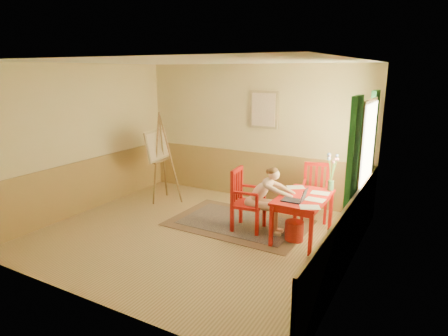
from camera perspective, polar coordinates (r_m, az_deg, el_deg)
The scene contains 14 objects.
room at distance 6.20m, azimuth -4.50°, elevation 2.32°, with size 5.04×4.54×2.84m.
wainscot at distance 7.08m, azimuth -0.80°, elevation -3.65°, with size 5.00×4.50×1.00m.
window at distance 6.36m, azimuth 19.88°, elevation 1.31°, with size 0.12×2.01×2.20m.
wall_portrait at distance 7.93m, azimuth 5.89°, elevation 8.55°, with size 0.60×0.05×0.76m.
rug at distance 7.03m, azimuth 2.21°, elevation -8.05°, with size 2.43×1.64×0.02m.
table at distance 6.35m, azimuth 11.61°, elevation -4.84°, with size 0.73×1.21×0.72m.
chair_left at distance 6.60m, azimuth 3.22°, elevation -4.69°, with size 0.54×0.52×1.07m.
chair_back at distance 7.29m, azimuth 13.28°, elevation -3.41°, with size 0.55×0.56×1.03m.
figure at distance 6.48m, azimuth 5.96°, elevation -4.22°, with size 0.87×0.41×1.15m.
laptop at distance 6.03m, azimuth 10.56°, elevation -4.48°, with size 0.37×0.23×0.22m.
papers at distance 6.32m, azimuth 12.55°, elevation -4.09°, with size 0.87×1.18×0.00m.
vase at distance 6.67m, azimuth 15.54°, elevation -0.79°, with size 0.22×0.32×0.62m.
wastebasket at distance 6.41m, azimuth 10.30°, elevation -9.11°, with size 0.30×0.30×0.32m, color #B72C21.
easel at distance 8.08m, azimuth -9.57°, elevation 2.81°, with size 0.68×0.83×1.86m.
Camera 1 is at (3.37, -5.05, 2.67)m, focal length 31.03 mm.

